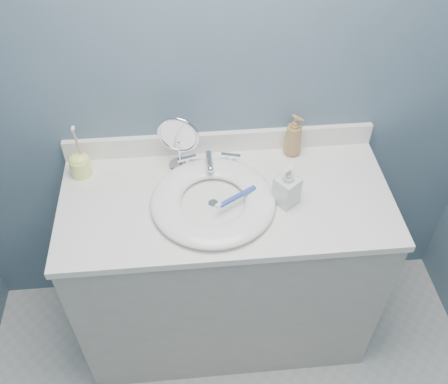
{
  "coord_description": "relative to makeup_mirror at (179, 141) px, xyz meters",
  "views": [
    {
      "loc": [
        -0.12,
        -0.28,
        2.2
      ],
      "look_at": [
        -0.01,
        0.94,
        0.94
      ],
      "focal_mm": 40.0,
      "sensor_mm": 36.0,
      "label": 1
    }
  ],
  "objects": [
    {
      "name": "toothbrush_holder",
      "position": [
        -0.38,
        -0.01,
        -0.08
      ],
      "size": [
        0.08,
        0.08,
        0.23
      ],
      "rotation": [
        0.0,
        0.0,
        -0.42
      ],
      "color": "#FAFC7E",
      "rests_on": "countertop"
    },
    {
      "name": "soap_bottle_clear",
      "position": [
        0.37,
        -0.22,
        -0.05
      ],
      "size": [
        0.11,
        0.11,
        0.17
      ],
      "primitive_type": "imported",
      "rotation": [
        0.0,
        0.0,
        -0.91
      ],
      "color": "silver",
      "rests_on": "countertop"
    },
    {
      "name": "faucet",
      "position": [
        0.11,
        -0.01,
        -0.1
      ],
      "size": [
        0.25,
        0.13,
        0.07
      ],
      "color": "silver",
      "rests_on": "countertop"
    },
    {
      "name": "backsplash",
      "position": [
        0.16,
        0.08,
        -0.08
      ],
      "size": [
        1.22,
        0.02,
        0.09
      ],
      "primitive_type": "cube",
      "color": "white",
      "rests_on": "countertop"
    },
    {
      "name": "back_wall",
      "position": [
        0.16,
        0.09,
        0.19
      ],
      "size": [
        2.2,
        0.02,
        2.4
      ],
      "primitive_type": "cube",
      "color": "slate",
      "rests_on": "ground"
    },
    {
      "name": "basin",
      "position": [
        0.11,
        -0.21,
        -0.11
      ],
      "size": [
        0.45,
        0.45,
        0.04
      ],
      "primitive_type": null,
      "color": "white",
      "rests_on": "countertop"
    },
    {
      "name": "soap_bottle_amber",
      "position": [
        0.44,
        0.04,
        -0.04
      ],
      "size": [
        0.1,
        0.1,
        0.18
      ],
      "primitive_type": "imported",
      "rotation": [
        0.0,
        0.0,
        0.74
      ],
      "color": "#9C7546",
      "rests_on": "countertop"
    },
    {
      "name": "drain",
      "position": [
        0.11,
        -0.21,
        -0.13
      ],
      "size": [
        0.04,
        0.04,
        0.01
      ],
      "primitive_type": "cylinder",
      "color": "silver",
      "rests_on": "countertop"
    },
    {
      "name": "vanity_cabinet",
      "position": [
        0.16,
        -0.18,
        -0.58
      ],
      "size": [
        1.2,
        0.55,
        0.85
      ],
      "primitive_type": "cube",
      "color": "#B3AFA4",
      "rests_on": "ground"
    },
    {
      "name": "toothbrush_lying",
      "position": [
        0.19,
        -0.23,
        -0.09
      ],
      "size": [
        0.16,
        0.1,
        0.02
      ],
      "rotation": [
        0.0,
        0.0,
        0.55
      ],
      "color": "#314CB0",
      "rests_on": "basin"
    },
    {
      "name": "countertop",
      "position": [
        0.16,
        -0.18,
        -0.14
      ],
      "size": [
        1.22,
        0.57,
        0.03
      ],
      "primitive_type": "cube",
      "color": "white",
      "rests_on": "vanity_cabinet"
    },
    {
      "name": "makeup_mirror",
      "position": [
        0.0,
        0.0,
        0.0
      ],
      "size": [
        0.16,
        0.09,
        0.24
      ],
      "rotation": [
        0.0,
        0.0,
        -0.28
      ],
      "color": "silver",
      "rests_on": "countertop"
    }
  ]
}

